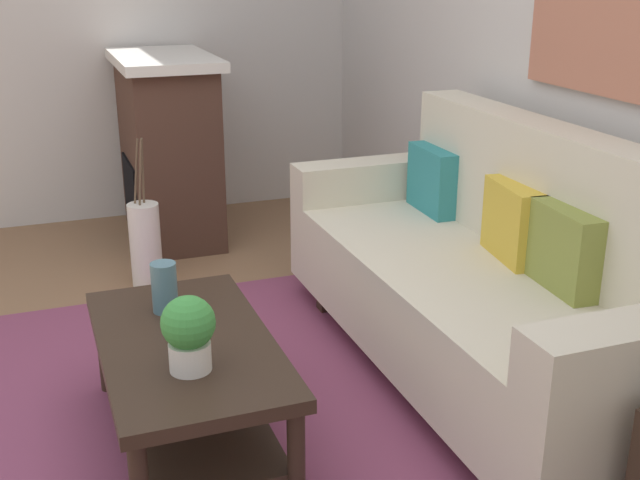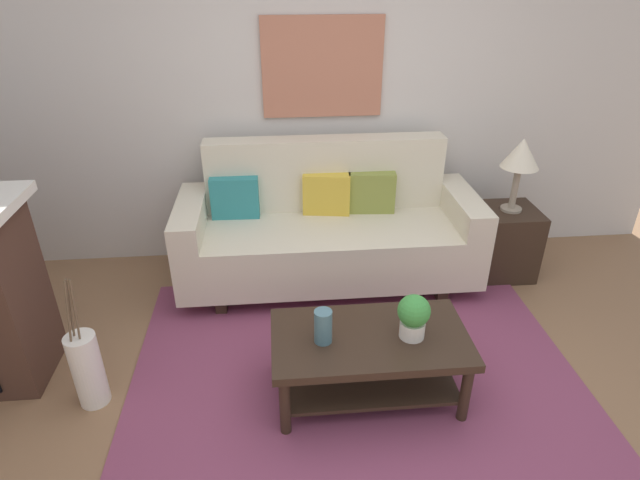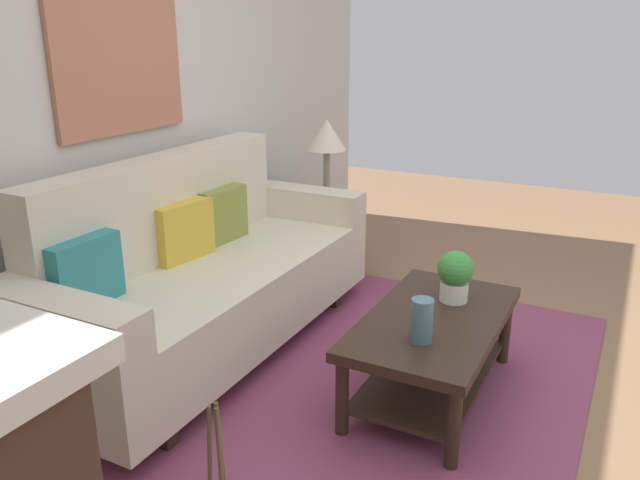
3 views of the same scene
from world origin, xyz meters
TOP-DOWN VIEW (x-y plane):
  - ground_plane at (0.00, 0.00)m, footprint 9.74×9.74m
  - wall_back at (0.00, 2.06)m, footprint 5.74×0.10m
  - area_rug at (0.00, 0.50)m, footprint 2.74×1.97m
  - couch at (-0.05, 1.52)m, footprint 2.24×0.84m
  - throw_pillow_teal at (-0.75, 1.64)m, footprint 0.36×0.13m
  - throw_pillow_mustard at (-0.05, 1.64)m, footprint 0.37×0.17m
  - throw_pillow_olive at (0.30, 1.64)m, footprint 0.37×0.15m
  - coffee_table at (0.05, 0.24)m, footprint 1.10×0.60m
  - tabletop_vase at (-0.22, 0.21)m, footprint 0.10×0.10m
  - potted_plant_tabletop at (0.27, 0.21)m, footprint 0.18×0.18m
  - side_table at (1.37, 1.48)m, footprint 0.44×0.44m
  - table_lamp at (1.37, 1.48)m, footprint 0.28×0.28m
  - floor_vase at (-1.54, 0.32)m, footprint 0.17×0.17m
  - floor_vase_branch_a at (-1.52, 0.32)m, footprint 0.03×0.04m
  - floor_vase_branch_b at (-1.55, 0.34)m, footprint 0.04×0.02m
  - floor_vase_branch_c at (-1.55, 0.30)m, footprint 0.05×0.05m
  - framed_painting at (-0.05, 1.99)m, footprint 0.91×0.03m

SIDE VIEW (x-z plane):
  - ground_plane at x=0.00m, z-range 0.00..0.00m
  - area_rug at x=0.00m, z-range 0.00..0.01m
  - floor_vase at x=-1.54m, z-range 0.00..0.47m
  - side_table at x=1.37m, z-range 0.00..0.56m
  - coffee_table at x=0.05m, z-range 0.10..0.53m
  - couch at x=-0.05m, z-range -0.11..0.97m
  - tabletop_vase at x=-0.22m, z-range 0.43..0.63m
  - potted_plant_tabletop at x=0.27m, z-range 0.44..0.70m
  - floor_vase_branch_a at x=-1.52m, z-range 0.47..0.83m
  - floor_vase_branch_b at x=-1.55m, z-range 0.47..0.83m
  - floor_vase_branch_c at x=-1.55m, z-range 0.47..0.83m
  - throw_pillow_teal at x=-0.75m, z-range 0.52..0.84m
  - throw_pillow_mustard at x=-0.05m, z-range 0.52..0.84m
  - throw_pillow_olive at x=0.30m, z-range 0.52..0.84m
  - table_lamp at x=1.37m, z-range 0.71..1.28m
  - wall_back at x=0.00m, z-range 0.00..2.70m
  - framed_painting at x=-0.05m, z-range 1.19..1.92m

